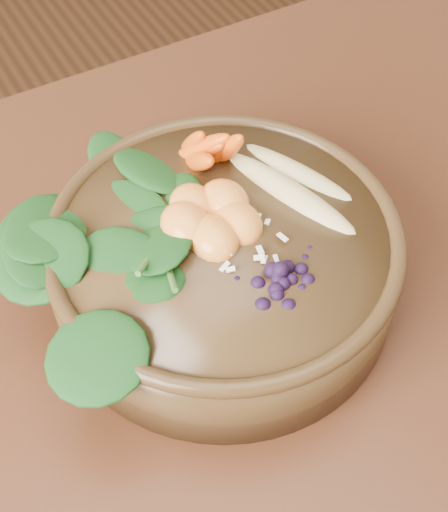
{
  "coord_description": "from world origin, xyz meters",
  "views": [
    {
      "loc": [
        -0.14,
        -0.2,
        1.23
      ],
      "look_at": [
        0.03,
        0.11,
        0.8
      ],
      "focal_mm": 50.0,
      "sensor_mm": 36.0,
      "label": 1
    }
  ],
  "objects_px": {
    "carrot_cluster": "(207,119)",
    "banana_halves": "(294,170)",
    "kale_heap": "(131,202)",
    "dining_table": "(258,467)",
    "mandarin_cluster": "(211,207)",
    "blueberry_pile": "(281,259)",
    "stoneware_bowl": "(224,264)"
  },
  "relations": [
    {
      "from": "carrot_cluster",
      "to": "banana_halves",
      "type": "height_order",
      "value": "carrot_cluster"
    },
    {
      "from": "banana_halves",
      "to": "kale_heap",
      "type": "bearing_deg",
      "value": 156.45
    },
    {
      "from": "dining_table",
      "to": "banana_halves",
      "type": "relative_size",
      "value": 10.15
    },
    {
      "from": "dining_table",
      "to": "banana_halves",
      "type": "height_order",
      "value": "banana_halves"
    },
    {
      "from": "kale_heap",
      "to": "mandarin_cluster",
      "type": "xyz_separation_m",
      "value": [
        0.05,
        -0.03,
        -0.01
      ]
    },
    {
      "from": "blueberry_pile",
      "to": "dining_table",
      "type": "bearing_deg",
      "value": -129.03
    },
    {
      "from": "banana_halves",
      "to": "mandarin_cluster",
      "type": "relative_size",
      "value": 1.82
    },
    {
      "from": "stoneware_bowl",
      "to": "dining_table",
      "type": "bearing_deg",
      "value": -105.77
    },
    {
      "from": "carrot_cluster",
      "to": "blueberry_pile",
      "type": "bearing_deg",
      "value": -109.55
    },
    {
      "from": "dining_table",
      "to": "stoneware_bowl",
      "type": "xyz_separation_m",
      "value": [
        0.03,
        0.11,
        0.13
      ]
    },
    {
      "from": "mandarin_cluster",
      "to": "stoneware_bowl",
      "type": "bearing_deg",
      "value": -83.69
    },
    {
      "from": "banana_halves",
      "to": "blueberry_pile",
      "type": "bearing_deg",
      "value": -141.51
    },
    {
      "from": "stoneware_bowl",
      "to": "kale_heap",
      "type": "relative_size",
      "value": 1.53
    },
    {
      "from": "stoneware_bowl",
      "to": "blueberry_pile",
      "type": "xyz_separation_m",
      "value": [
        0.02,
        -0.05,
        0.06
      ]
    },
    {
      "from": "stoneware_bowl",
      "to": "blueberry_pile",
      "type": "bearing_deg",
      "value": -74.49
    },
    {
      "from": "kale_heap",
      "to": "carrot_cluster",
      "type": "height_order",
      "value": "carrot_cluster"
    },
    {
      "from": "stoneware_bowl",
      "to": "banana_halves",
      "type": "xyz_separation_m",
      "value": [
        0.08,
        0.02,
        0.05
      ]
    },
    {
      "from": "mandarin_cluster",
      "to": "dining_table",
      "type": "bearing_deg",
      "value": -103.0
    },
    {
      "from": "stoneware_bowl",
      "to": "banana_halves",
      "type": "distance_m",
      "value": 0.09
    },
    {
      "from": "carrot_cluster",
      "to": "mandarin_cluster",
      "type": "bearing_deg",
      "value": -129.81
    },
    {
      "from": "kale_heap",
      "to": "carrot_cluster",
      "type": "xyz_separation_m",
      "value": [
        0.09,
        0.04,
        0.02
      ]
    },
    {
      "from": "kale_heap",
      "to": "blueberry_pile",
      "type": "distance_m",
      "value": 0.12
    },
    {
      "from": "banana_halves",
      "to": "mandarin_cluster",
      "type": "xyz_separation_m",
      "value": [
        -0.08,
        -0.0,
        0.0
      ]
    },
    {
      "from": "stoneware_bowl",
      "to": "banana_halves",
      "type": "height_order",
      "value": "banana_halves"
    },
    {
      "from": "blueberry_pile",
      "to": "kale_heap",
      "type": "bearing_deg",
      "value": 124.45
    },
    {
      "from": "stoneware_bowl",
      "to": "blueberry_pile",
      "type": "height_order",
      "value": "blueberry_pile"
    },
    {
      "from": "banana_halves",
      "to": "blueberry_pile",
      "type": "xyz_separation_m",
      "value": [
        -0.06,
        -0.08,
        0.01
      ]
    },
    {
      "from": "dining_table",
      "to": "carrot_cluster",
      "type": "relative_size",
      "value": 21.24
    },
    {
      "from": "mandarin_cluster",
      "to": "banana_halves",
      "type": "bearing_deg",
      "value": 2.9
    },
    {
      "from": "banana_halves",
      "to": "carrot_cluster",
      "type": "bearing_deg",
      "value": 113.06
    },
    {
      "from": "carrot_cluster",
      "to": "blueberry_pile",
      "type": "height_order",
      "value": "carrot_cluster"
    },
    {
      "from": "stoneware_bowl",
      "to": "carrot_cluster",
      "type": "height_order",
      "value": "carrot_cluster"
    }
  ]
}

